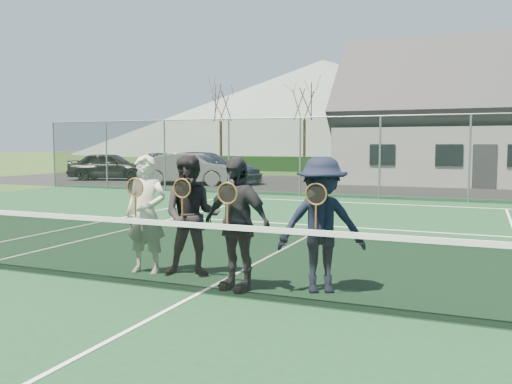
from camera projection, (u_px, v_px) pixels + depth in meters
ground at (403, 187)px, 25.51m from camera, size 220.00×220.00×0.00m
court_surface at (199, 295)px, 7.11m from camera, size 30.00×30.00×0.02m
tarmac_carpark at (321, 184)px, 27.04m from camera, size 40.00×12.00×0.01m
hedge_row at (427, 166)px, 36.49m from camera, size 40.00×1.20×1.10m
hill_west at (323, 108)px, 103.27m from camera, size 110.00×110.00×18.00m
car_a at (110, 166)px, 30.20m from camera, size 4.92×3.19×1.56m
car_b at (189, 169)px, 26.58m from camera, size 5.00×2.75×1.56m
car_c at (208, 168)px, 27.19m from camera, size 5.92×3.45×1.61m
court_markings at (199, 293)px, 7.11m from camera, size 11.03×23.83×0.01m
tennis_net at (199, 255)px, 7.07m from camera, size 11.68×0.08×1.10m
perimeter_fence at (380, 157)px, 19.40m from camera, size 30.07×0.07×3.02m
clubhouse at (497, 105)px, 27.30m from camera, size 15.60×8.20×7.70m
tree_a at (221, 97)px, 43.09m from camera, size 3.20×3.20×7.77m
tree_b at (305, 93)px, 40.40m from camera, size 3.20×3.20×7.77m
tree_c at (462, 87)px, 36.19m from camera, size 3.20×3.20×7.77m
player_a at (146, 214)px, 8.21m from camera, size 0.69×0.53×1.80m
player_b at (192, 216)px, 8.06m from camera, size 1.06×0.95×1.80m
player_c at (236, 223)px, 7.27m from camera, size 1.13×0.67×1.80m
player_d at (322, 225)px, 7.14m from camera, size 1.33×1.07×1.80m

